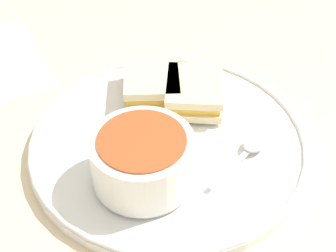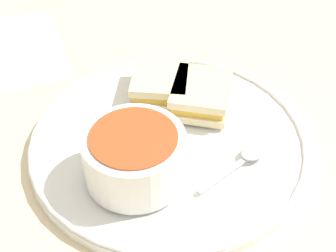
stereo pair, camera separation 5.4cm
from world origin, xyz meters
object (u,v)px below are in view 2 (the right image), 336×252
Objects in this scene: soup_bowl at (135,156)px; sandwich_half_far at (160,82)px; sandwich_half_near at (201,95)px; spoon at (250,155)px.

soup_bowl is 0.15m from sandwich_half_far.
sandwich_half_near is at bearing -158.57° from sandwich_half_far.
spoon is at bearing 166.21° from sandwich_half_near.
sandwich_half_near is (0.10, -0.03, 0.01)m from spoon.
sandwich_half_near is 0.06m from sandwich_half_far.
soup_bowl is at bearing 150.87° from spoon.
spoon is at bearing 178.38° from sandwich_half_far.
sandwich_half_far is (0.05, 0.02, 0.00)m from sandwich_half_near.
sandwich_half_far is at bearing -52.33° from soup_bowl.
sandwich_half_near is at bearing 77.65° from spoon.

